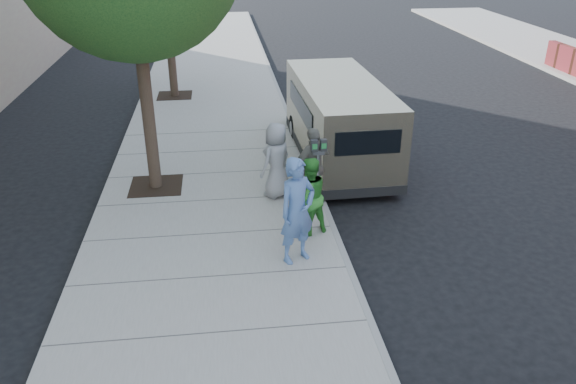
# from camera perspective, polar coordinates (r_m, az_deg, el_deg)

# --- Properties ---
(ground) EXTENTS (120.00, 120.00, 0.00)m
(ground) POSITION_cam_1_polar(r_m,az_deg,el_deg) (11.37, -2.59, -4.57)
(ground) COLOR black
(ground) RESTS_ON ground
(sidewalk) EXTENTS (5.00, 60.00, 0.15)m
(sidewalk) POSITION_cam_1_polar(r_m,az_deg,el_deg) (11.31, -7.67, -4.52)
(sidewalk) COLOR gray
(sidewalk) RESTS_ON ground
(curb_face) EXTENTS (0.12, 60.00, 0.16)m
(curb_face) POSITION_cam_1_polar(r_m,az_deg,el_deg) (11.51, 4.58, -3.79)
(curb_face) COLOR gray
(curb_face) RESTS_ON ground
(parking_meter) EXTENTS (0.33, 0.13, 1.58)m
(parking_meter) POSITION_cam_1_polar(r_m,az_deg,el_deg) (11.64, 3.11, 3.31)
(parking_meter) COLOR gray
(parking_meter) RESTS_ON sidewalk
(van) EXTENTS (2.08, 5.81, 2.13)m
(van) POSITION_cam_1_polar(r_m,az_deg,el_deg) (14.68, 5.11, 7.40)
(van) COLOR tan
(van) RESTS_ON ground
(person_officer) EXTENTS (0.86, 0.76, 1.98)m
(person_officer) POSITION_cam_1_polar(r_m,az_deg,el_deg) (9.89, 0.95, -1.93)
(person_officer) COLOR #5174AD
(person_officer) RESTS_ON sidewalk
(person_green_shirt) EXTENTS (0.94, 0.85, 1.59)m
(person_green_shirt) POSITION_cam_1_polar(r_m,az_deg,el_deg) (10.86, 2.12, -0.44)
(person_green_shirt) COLOR green
(person_green_shirt) RESTS_ON sidewalk
(person_gray_shirt) EXTENTS (0.98, 0.96, 1.71)m
(person_gray_shirt) POSITION_cam_1_polar(r_m,az_deg,el_deg) (12.35, -1.18, 3.24)
(person_gray_shirt) COLOR gray
(person_gray_shirt) RESTS_ON sidewalk
(person_striped_polo) EXTENTS (1.11, 0.81, 1.75)m
(person_striped_polo) POSITION_cam_1_polar(r_m,az_deg,el_deg) (11.96, 2.64, 2.55)
(person_striped_polo) COLOR slate
(person_striped_polo) RESTS_ON sidewalk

